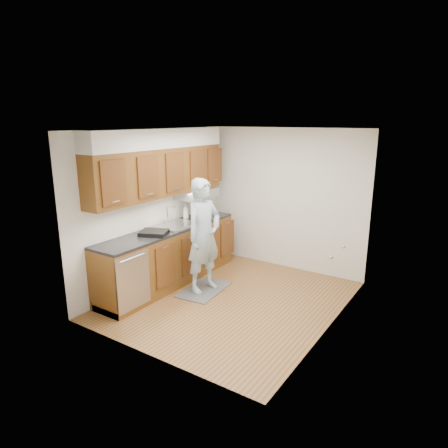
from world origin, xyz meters
name	(u,v)px	position (x,y,z in m)	size (l,w,h in m)	color
floor	(231,300)	(0.00, 0.00, 0.00)	(3.50, 3.50, 0.00)	#9A633A
ceiling	(232,130)	(0.00, 0.00, 2.50)	(3.50, 3.50, 0.00)	white
wall_left	(154,207)	(-1.50, 0.00, 1.25)	(0.02, 3.50, 2.50)	silver
wall_right	(335,236)	(1.50, 0.00, 1.25)	(0.02, 3.50, 2.50)	silver
wall_back	(284,199)	(0.00, 1.75, 1.25)	(3.00, 0.02, 2.50)	silver
counter	(170,255)	(-1.20, 0.00, 0.49)	(0.64, 2.80, 1.30)	brown
upper_cabinets	(162,164)	(-1.33, 0.05, 1.95)	(0.47, 2.80, 1.21)	brown
closet_door	(340,247)	(1.49, 0.30, 1.02)	(0.02, 1.22, 2.05)	silver
floor_mat	(205,289)	(-0.55, 0.06, 0.01)	(0.54, 0.92, 0.02)	slate
person	(204,228)	(-0.55, 0.06, 1.02)	(0.71, 0.47, 2.01)	#A0B8C3
soap_bottle_a	(186,212)	(-1.35, 0.63, 1.07)	(0.10, 0.10, 0.26)	silver
soap_bottle_b	(208,213)	(-1.09, 0.92, 1.03)	(0.08, 0.08, 0.18)	silver
soda_can	(196,219)	(-1.05, 0.54, 1.00)	(0.07, 0.07, 0.12)	red
dish_rack	(154,233)	(-1.13, -0.42, 0.97)	(0.40, 0.34, 0.06)	black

